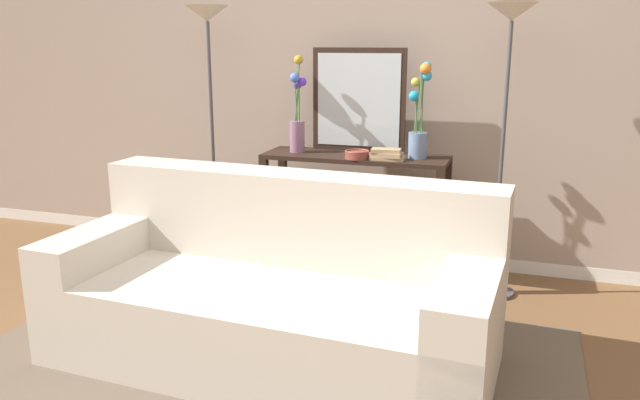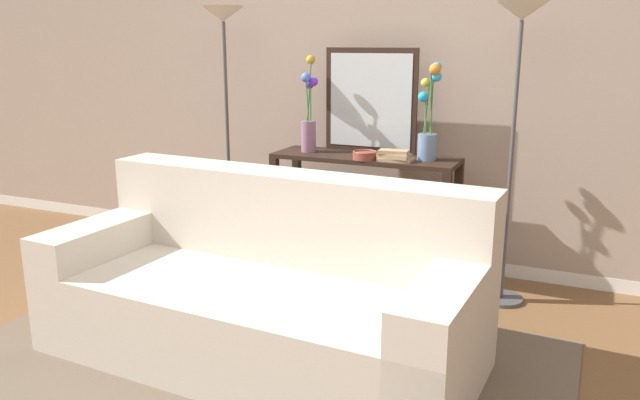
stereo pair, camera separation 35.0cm
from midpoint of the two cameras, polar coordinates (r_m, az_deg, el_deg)
name	(u,v)px [view 2 (the right image)]	position (r m, az deg, el deg)	size (l,w,h in m)	color
back_wall	(404,61)	(4.39, 9.96, 12.24)	(12.00, 0.15, 2.79)	white
area_rug	(249,367)	(3.13, -3.19, -14.91)	(2.92, 1.85, 0.01)	brown
couch	(264,296)	(3.13, -1.84, -8.71)	(2.15, 1.02, 0.88)	beige
console_table	(365,194)	(4.11, 6.49, 0.47)	(1.19, 0.38, 0.82)	black
floor_lamp_left	(225,64)	(4.36, -6.28, 12.14)	(0.28, 0.28, 1.75)	#4C4C51
floor_lamp_right	(518,71)	(3.77, 20.08, 10.89)	(0.28, 0.28, 1.74)	#4C4C51
wall_mirror	(371,101)	(4.17, 7.03, 8.90)	(0.62, 0.02, 0.67)	black
vase_tall_flowers	(309,118)	(4.15, 1.42, 7.43)	(0.11, 0.13, 0.62)	gray
vase_short_flowers	(429,122)	(3.93, 12.36, 6.85)	(0.13, 0.12, 0.59)	#6B84AD
fruit_bowl	(365,155)	(3.92, 6.65, 4.03)	(0.15, 0.15, 0.05)	brown
book_stack	(394,156)	(3.89, 9.33, 3.93)	(0.21, 0.13, 0.07)	tan
book_row_under_console	(320,261)	(4.35, 2.29, -5.59)	(0.32, 0.18, 0.12)	#BC3328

